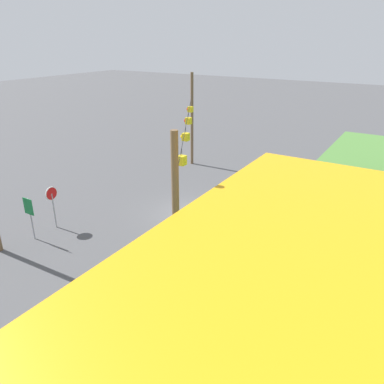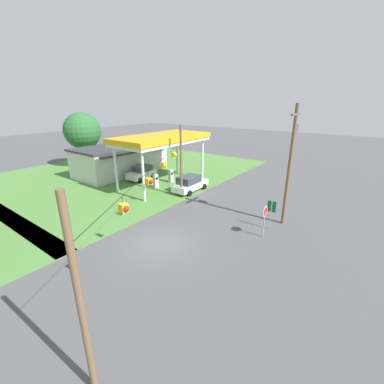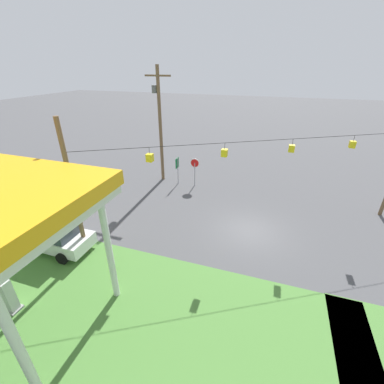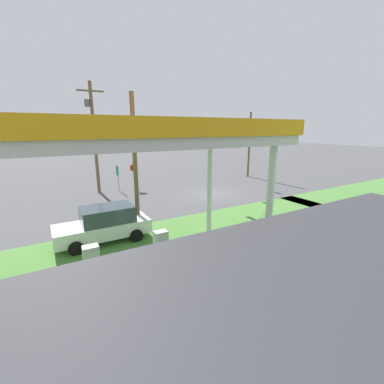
{
  "view_description": "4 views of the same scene",
  "coord_description": "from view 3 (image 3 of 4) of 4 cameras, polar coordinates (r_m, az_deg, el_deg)",
  "views": [
    {
      "loc": [
        17.73,
        11.23,
        10.17
      ],
      "look_at": [
        1.94,
        1.51,
        2.47
      ],
      "focal_mm": 35.0,
      "sensor_mm": 36.0,
      "label": 1
    },
    {
      "loc": [
        -11.63,
        -11.57,
        9.75
      ],
      "look_at": [
        4.86,
        0.76,
        2.48
      ],
      "focal_mm": 24.0,
      "sensor_mm": 36.0,
      "label": 2
    },
    {
      "loc": [
        -0.82,
        14.18,
        9.66
      ],
      "look_at": [
        3.77,
        0.39,
        2.4
      ],
      "focal_mm": 24.0,
      "sensor_mm": 36.0,
      "label": 3
    },
    {
      "loc": [
        12.88,
        18.44,
        5.79
      ],
      "look_at": [
        3.99,
        3.12,
        1.37
      ],
      "focal_mm": 24.0,
      "sensor_mm": 36.0,
      "label": 4
    }
  ],
  "objects": [
    {
      "name": "signal_span_gantry",
      "position": [
        15.24,
        14.12,
        4.59
      ],
      "size": [
        17.5,
        10.24,
        7.6
      ],
      "color": "brown",
      "rests_on": "ground"
    },
    {
      "name": "utility_pole_main",
      "position": [
        22.69,
        -7.22,
        15.52
      ],
      "size": [
        2.2,
        0.44,
        9.66
      ],
      "color": "brown",
      "rests_on": "ground"
    },
    {
      "name": "ground_plane",
      "position": [
        17.18,
        12.58,
        -8.43
      ],
      "size": [
        160.0,
        160.0,
        0.0
      ],
      "primitive_type": "plane",
      "color": "#4C4C4F"
    },
    {
      "name": "route_sign",
      "position": [
        22.57,
        -3.26,
        5.87
      ],
      "size": [
        0.1,
        0.7,
        2.4
      ],
      "color": "gray",
      "rests_on": "ground"
    },
    {
      "name": "fuel_pump_near",
      "position": [
        14.16,
        -35.77,
        -18.38
      ],
      "size": [
        0.71,
        0.56,
        1.68
      ],
      "color": "gray",
      "rests_on": "ground"
    },
    {
      "name": "stop_sign_roadside",
      "position": [
        22.12,
        0.62,
        5.75
      ],
      "size": [
        0.8,
        0.08,
        2.5
      ],
      "rotation": [
        0.0,
        0.0,
        3.14
      ],
      "color": "#99999E",
      "rests_on": "ground"
    },
    {
      "name": "car_at_pumps_front",
      "position": [
        16.84,
        -28.57,
        -8.32
      ],
      "size": [
        4.71,
        2.13,
        1.85
      ],
      "rotation": [
        0.0,
        0.0,
        0.01
      ],
      "color": "white",
      "rests_on": "ground"
    }
  ]
}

